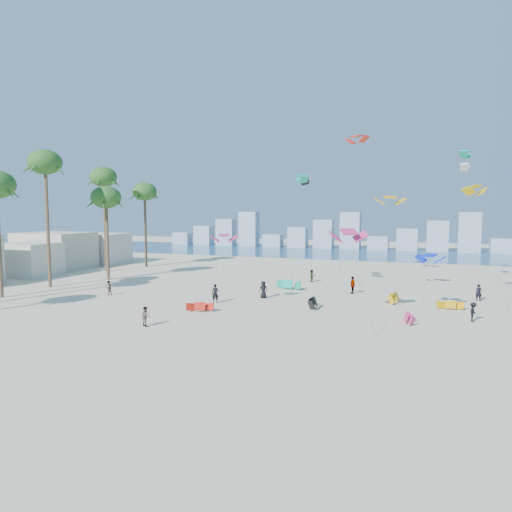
% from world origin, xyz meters
% --- Properties ---
extents(ground, '(220.00, 220.00, 0.00)m').
position_xyz_m(ground, '(0.00, 0.00, 0.00)').
color(ground, beige).
rests_on(ground, ground).
extents(ocean, '(220.00, 220.00, 0.00)m').
position_xyz_m(ocean, '(0.00, 72.00, 0.01)').
color(ocean, navy).
rests_on(ocean, ground).
extents(kitesurfer_near, '(0.77, 0.62, 1.84)m').
position_xyz_m(kitesurfer_near, '(-0.45, 14.00, 0.92)').
color(kitesurfer_near, black).
rests_on(kitesurfer_near, ground).
extents(kitesurfer_mid, '(0.93, 0.85, 1.54)m').
position_xyz_m(kitesurfer_mid, '(-1.58, 3.76, 0.77)').
color(kitesurfer_mid, gray).
rests_on(kitesurfer_mid, ground).
extents(kitesurfers_far, '(37.02, 17.76, 1.86)m').
position_xyz_m(kitesurfers_far, '(8.38, 20.83, 0.83)').
color(kitesurfers_far, black).
rests_on(kitesurfers_far, ground).
extents(grounded_kites, '(23.45, 15.77, 1.00)m').
position_xyz_m(grounded_kites, '(10.16, 17.72, 0.43)').
color(grounded_kites, red).
rests_on(grounded_kites, ground).
extents(flying_kites, '(25.45, 31.72, 18.00)m').
position_xyz_m(flying_kites, '(14.32, 23.88, 11.94)').
color(flying_kites, '#D22E6D').
rests_on(flying_kites, ground).
extents(palm_row, '(9.55, 44.80, 15.81)m').
position_xyz_m(palm_row, '(-22.41, 16.15, 12.07)').
color(palm_row, brown).
rests_on(palm_row, ground).
extents(beachfront_buildings, '(11.50, 43.00, 6.00)m').
position_xyz_m(beachfront_buildings, '(-33.69, 20.82, 2.67)').
color(beachfront_buildings, beige).
rests_on(beachfront_buildings, ground).
extents(distant_skyline, '(85.00, 3.00, 8.40)m').
position_xyz_m(distant_skyline, '(-1.19, 82.00, 3.09)').
color(distant_skyline, '#9EADBF').
rests_on(distant_skyline, ground).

